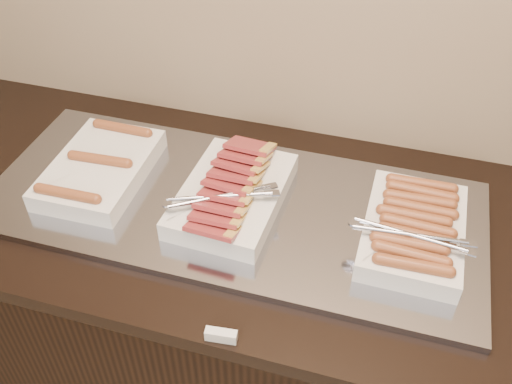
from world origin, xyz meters
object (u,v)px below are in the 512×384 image
counter (245,320)px  dish_left (100,168)px  dish_right (414,229)px  warming_tray (232,206)px  dish_center (232,193)px

counter → dish_left: size_ratio=6.11×
dish_left → dish_right: bearing=-1.4°
counter → dish_right: dish_right is taller
warming_tray → dish_right: size_ratio=3.68×
warming_tray → dish_left: bearing=180.0°
counter → dish_center: dish_center is taller
warming_tray → dish_center: size_ratio=3.26×
counter → warming_tray: warming_tray is taller
warming_tray → dish_left: dish_left is taller
dish_left → dish_center: size_ratio=0.92×
warming_tray → dish_center: bearing=-55.7°
dish_center → dish_right: dish_center is taller
counter → dish_left: (-0.38, 0.00, 0.50)m
dish_center → dish_left: bearing=-178.2°
dish_right → warming_tray: bearing=-179.9°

